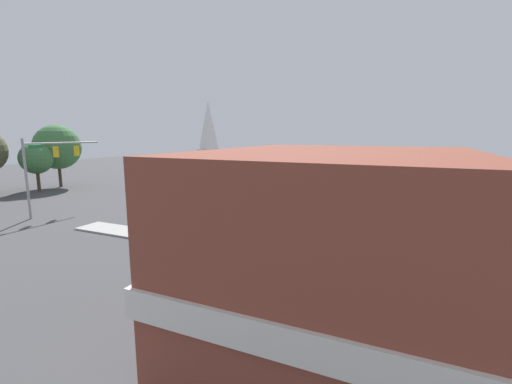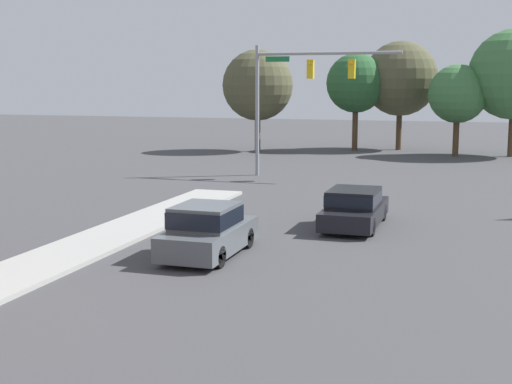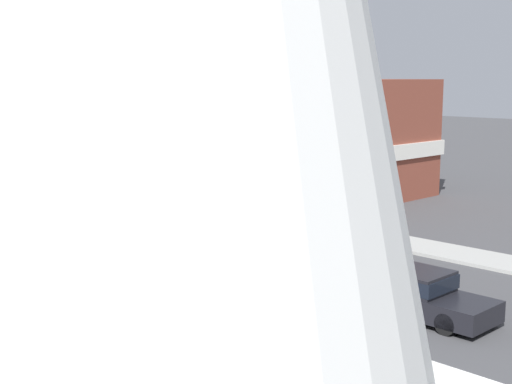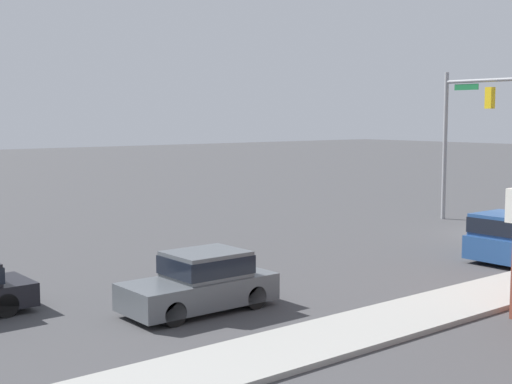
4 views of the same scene
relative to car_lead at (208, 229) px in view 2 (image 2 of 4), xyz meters
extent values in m
cylinder|color=gray|center=(-4.44, 19.20, 2.88)|extent=(0.22, 0.22, 7.46)
cylinder|color=gray|center=(-0.36, 19.20, 6.11)|extent=(8.17, 0.18, 0.18)
cube|color=gold|center=(-1.32, 19.20, 5.25)|extent=(0.36, 0.36, 1.05)
sphere|color=yellow|center=(-1.32, 19.00, 5.56)|extent=(0.22, 0.22, 0.22)
cube|color=gold|center=(1.01, 19.20, 5.25)|extent=(0.36, 0.36, 1.05)
sphere|color=yellow|center=(1.01, 19.00, 5.56)|extent=(0.22, 0.22, 0.22)
cube|color=#196B38|center=(-3.24, 19.20, 5.82)|extent=(1.40, 0.04, 0.30)
cylinder|color=black|center=(-0.83, 1.45, -0.52)|extent=(0.22, 0.66, 0.66)
cylinder|color=black|center=(0.83, 1.45, -0.52)|extent=(0.22, 0.66, 0.66)
cylinder|color=black|center=(-0.83, -1.23, -0.52)|extent=(0.22, 0.66, 0.66)
cylinder|color=black|center=(0.83, -1.23, -0.52)|extent=(0.22, 0.66, 0.66)
cube|color=#51565B|center=(0.00, 0.11, -0.29)|extent=(1.89, 4.32, 0.75)
cube|color=#51565B|center=(0.00, -0.15, 0.44)|extent=(1.74, 2.07, 0.72)
cube|color=black|center=(0.00, -0.15, 0.44)|extent=(1.76, 2.16, 0.51)
cylinder|color=black|center=(2.73, 7.50, -0.52)|extent=(0.22, 0.66, 0.66)
cylinder|color=black|center=(4.41, 7.50, -0.52)|extent=(0.22, 0.66, 0.66)
cylinder|color=black|center=(2.73, 4.50, -0.52)|extent=(0.22, 0.66, 0.66)
cylinder|color=black|center=(4.41, 4.50, -0.52)|extent=(0.22, 0.66, 0.66)
cube|color=black|center=(3.57, 6.00, -0.34)|extent=(1.90, 4.83, 0.65)
cube|color=black|center=(3.57, 5.71, 0.30)|extent=(1.75, 2.32, 0.63)
cube|color=black|center=(3.57, 5.71, 0.30)|extent=(1.77, 2.41, 0.44)
cylinder|color=#4C3823|center=(-8.82, 33.13, 0.49)|extent=(0.44, 0.44, 2.69)
sphere|color=#4C4C33|center=(-8.82, 33.13, 4.31)|extent=(5.49, 5.49, 5.49)
cylinder|color=#4C3823|center=(-1.66, 36.23, 0.76)|extent=(0.44, 0.44, 3.22)
sphere|color=#28562D|center=(-1.66, 36.23, 4.47)|extent=(4.66, 4.66, 4.66)
cylinder|color=#4C3823|center=(1.61, 37.82, 0.65)|extent=(0.44, 0.44, 3.00)
sphere|color=#4C4C33|center=(1.61, 37.82, 4.81)|extent=(5.90, 5.90, 5.90)
cylinder|color=#4C3823|center=(6.17, 33.99, 0.47)|extent=(0.44, 0.44, 2.63)
sphere|color=#3D703D|center=(6.17, 33.99, 3.70)|extent=(4.25, 4.25, 4.25)
cylinder|color=#4C3823|center=(10.03, 34.81, 0.66)|extent=(0.44, 0.44, 3.01)
camera|label=1|loc=(-24.09, -12.95, 6.99)|focal=24.00mm
camera|label=2|loc=(7.99, -20.19, 4.51)|focal=50.00mm
camera|label=3|loc=(22.15, 17.76, 6.57)|focal=50.00mm
camera|label=4|loc=(-16.03, 11.05, 4.52)|focal=50.00mm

